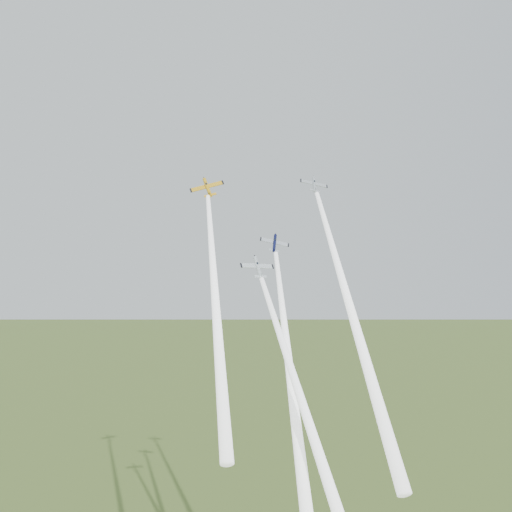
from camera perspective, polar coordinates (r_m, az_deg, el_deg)
name	(u,v)px	position (r m, az deg, el deg)	size (l,w,h in m)	color
plane_yellow	(207,187)	(149.13, -4.35, 6.11)	(8.02, 7.95, 1.26)	gold
smoke_trail_yellow	(216,306)	(124.01, -3.59, -4.46)	(2.35, 2.35, 64.62)	white
plane_navy	(275,243)	(144.91, 1.67, 1.17)	(6.76, 6.70, 1.06)	#0C0F36
smoke_trail_navy	(290,375)	(122.65, 3.06, -10.49)	(2.35, 2.35, 63.99)	white
plane_silver_right	(314,184)	(146.50, 5.20, 6.38)	(6.52, 6.47, 1.02)	#A8B0B7
smoke_trail_silver_right	(352,314)	(121.00, 8.54, -5.13)	(2.35, 2.35, 69.02)	white
plane_silver_low	(258,267)	(131.11, 0.16, -1.00)	(7.21, 7.15, 1.13)	silver
smoke_trail_silver_low	(310,426)	(111.36, 4.79, -14.79)	(2.35, 2.35, 66.36)	white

